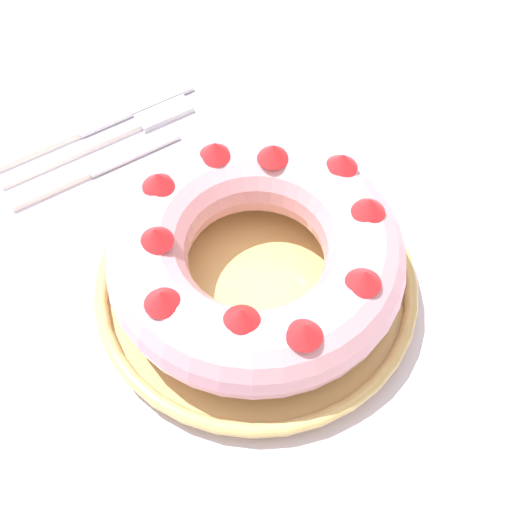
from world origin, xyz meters
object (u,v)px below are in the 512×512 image
object	(u,v)px
bundt_cake	(256,255)
serving_knife	(73,133)
fork	(113,136)
serving_dish	(256,285)
cake_knife	(84,172)

from	to	relation	value
bundt_cake	serving_knife	xyz separation A→B (m)	(-0.26, -0.06, -0.05)
fork	serving_knife	xyz separation A→B (m)	(-0.03, -0.03, 0.00)
serving_dish	fork	size ratio (longest dim) A/B	1.32
serving_dish	bundt_cake	world-z (taller)	bundt_cake
bundt_cake	fork	size ratio (longest dim) A/B	1.16
serving_dish	bundt_cake	bearing A→B (deg)	95.39
serving_knife	cake_knife	world-z (taller)	same
serving_dish	serving_knife	distance (m)	0.27
cake_knife	fork	bearing A→B (deg)	118.77
serving_knife	cake_knife	size ratio (longest dim) A/B	1.34
bundt_cake	fork	xyz separation A→B (m)	(-0.24, -0.02, -0.05)
serving_knife	fork	bearing A→B (deg)	56.35
serving_dish	cake_knife	world-z (taller)	serving_dish
fork	cake_knife	distance (m)	0.05
serving_dish	bundt_cake	xyz separation A→B (m)	(-0.00, 0.00, 0.05)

